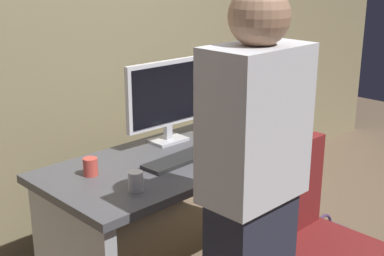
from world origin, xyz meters
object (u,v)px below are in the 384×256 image
Objects in this scene: desk at (185,192)px; office_chair at (313,255)px; mouse at (220,146)px; handbag at (320,253)px; person_at_desk at (252,199)px; cup_near_keyboard at (136,181)px; book_stack at (215,114)px; cell_phone at (264,138)px; cup_by_monitor at (90,167)px; monitor at (168,97)px; keyboard at (181,159)px.

desk is 0.77m from office_chair.
mouse reaches higher than handbag.
person_at_desk is 0.56m from cup_near_keyboard.
cell_phone is at bearing -80.63° from book_stack.
cup_by_monitor is (-0.70, 0.18, 0.03)m from mouse.
monitor is at bearing 111.84° from mouse.
person_at_desk is 18.21× the size of cup_near_keyboard.
person_at_desk reaches higher than monitor.
mouse is (0.27, -0.02, 0.01)m from keyboard.
book_stack is (0.42, 0.18, 0.32)m from desk.
keyboard is 0.46m from cup_by_monitor.
office_chair reaches higher than book_stack.
monitor is 6.34× the size of cup_by_monitor.
mouse is (0.09, 0.67, 0.34)m from office_chair.
desk is 0.53m from monitor.
monitor is 0.40m from book_stack.
keyboard is (-0.18, 0.69, 0.33)m from office_chair.
keyboard is (-0.16, -0.27, -0.25)m from monitor.
desk is 0.85m from handbag.
desk is 0.60m from cup_by_monitor.
handbag is at bearing -79.15° from book_stack.
desk is at bearing 31.70° from keyboard.
book_stack reaches higher than handbag.
keyboard reaches higher than desk.
book_stack is at bearing 23.18° from desk.
cell_phone is at bearing -10.45° from keyboard.
keyboard is 0.27m from mouse.
mouse is 0.67m from cup_near_keyboard.
cup_near_keyboard is 1.06× the size of cup_by_monitor.
cell_phone reaches higher than desk.
office_chair is 1.08m from book_stack.
desk is at bearing 21.51° from cup_near_keyboard.
monitor is 0.63m from cup_by_monitor.
book_stack is at bearing 100.85° from handbag.
person_at_desk is 1.02m from monitor.
person_at_desk is 4.34× the size of handbag.
cup_by_monitor is 0.23× the size of handbag.
book_stack is at bearing -3.48° from monitor.
cup_by_monitor is at bearing 102.57° from person_at_desk.
cup_near_keyboard is at bearing -157.70° from book_stack.
cup_by_monitor is 0.59× the size of cell_phone.
person_at_desk reaches higher than cup_by_monitor.
book_stack is (0.76, 0.91, -0.00)m from person_at_desk.
office_chair is 2.19× the size of keyboard.
book_stack is at bearing 23.18° from keyboard.
person_at_desk is 19.22× the size of cup_by_monitor.
monitor is at bearing 10.21° from cup_by_monitor.
mouse is at bearing -68.16° from monitor.
monitor reaches higher than handbag.
office_chair is at bearing -109.92° from cell_phone.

